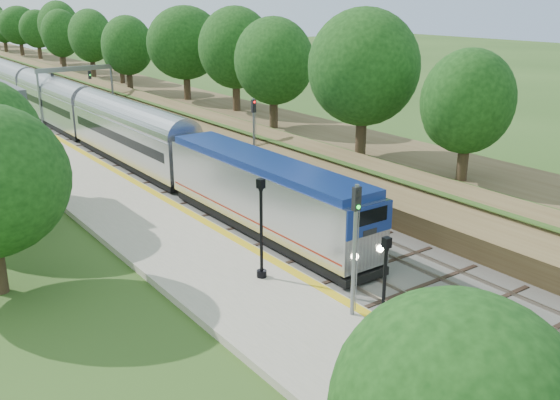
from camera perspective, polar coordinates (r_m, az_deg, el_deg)
ground at (r=26.99m, az=17.97°, el=-12.63°), size 320.00×320.00×0.00m
trackbed at (r=77.28m, az=-19.35°, el=7.22°), size 9.50×170.00×0.28m
platform at (r=34.95m, az=-9.02°, el=-4.31°), size 6.40×68.00×0.38m
yellow_stripe at (r=36.13m, az=-5.01°, el=-3.04°), size 0.55×68.00×0.01m
embankment at (r=79.71m, az=-13.71°, el=9.41°), size 10.64×170.00×11.70m
signal_gantry at (r=71.99m, az=-18.18°, el=10.44°), size 8.40×0.38×6.20m
trees_behind_platform at (r=35.83m, az=-21.35°, el=2.54°), size 7.82×53.32×7.21m
train at (r=90.22m, az=-23.47°, el=9.58°), size 2.93×137.42×4.30m
lamppost_mid at (r=24.65m, az=9.45°, el=-8.74°), size 0.44×0.44×4.45m
lamppost_far at (r=29.75m, az=-1.72°, el=-3.16°), size 0.49×0.49×4.97m
signal_platform at (r=25.94m, az=6.88°, el=-3.34°), size 0.34×0.27×5.84m
signal_farside at (r=47.54m, az=-2.40°, el=6.49°), size 0.33×0.26×6.02m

